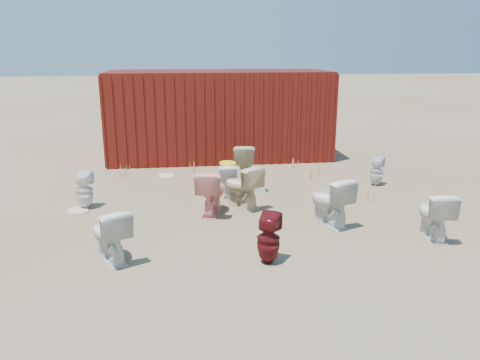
{
  "coord_description": "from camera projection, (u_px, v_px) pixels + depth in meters",
  "views": [
    {
      "loc": [
        -1.12,
        -7.93,
        2.95
      ],
      "look_at": [
        0.0,
        0.6,
        0.55
      ],
      "focal_mm": 35.0,
      "sensor_mm": 36.0,
      "label": 1
    }
  ],
  "objects": [
    {
      "name": "toilet_front_maroon",
      "position": [
        268.0,
        239.0,
        6.62
      ],
      "size": [
        0.45,
        0.45,
        0.74
      ],
      "primitive_type": "imported",
      "rotation": [
        0.0,
        0.0,
        2.65
      ],
      "color": "#580F12",
      "rests_on": "ground"
    },
    {
      "name": "weed_clump_d",
      "position": [
        196.0,
        166.0,
        11.72
      ],
      "size": [
        0.3,
        0.3,
        0.27
      ],
      "primitive_type": "cone",
      "color": "tan",
      "rests_on": "ground"
    },
    {
      "name": "toilet_back_beige_right",
      "position": [
        245.0,
        162.0,
        10.87
      ],
      "size": [
        0.62,
        0.91,
        0.86
      ],
      "primitive_type": "imported",
      "rotation": [
        0.0,
        0.0,
        2.96
      ],
      "color": "#C7B991",
      "rests_on": "ground"
    },
    {
      "name": "toilet_front_e",
      "position": [
        434.0,
        215.0,
        7.5
      ],
      "size": [
        0.53,
        0.83,
        0.8
      ],
      "primitive_type": "imported",
      "rotation": [
        0.0,
        0.0,
        3.02
      ],
      "color": "silver",
      "rests_on": "ground"
    },
    {
      "name": "weed_clump_b",
      "position": [
        243.0,
        172.0,
        11.06
      ],
      "size": [
        0.32,
        0.32,
        0.32
      ],
      "primitive_type": "cone",
      "color": "tan",
      "rests_on": "ground"
    },
    {
      "name": "loose_tank",
      "position": [
        253.0,
        184.0,
        10.04
      ],
      "size": [
        0.51,
        0.24,
        0.35
      ],
      "primitive_type": "cube",
      "rotation": [
        0.0,
        0.0,
        0.08
      ],
      "color": "white",
      "rests_on": "ground"
    },
    {
      "name": "toilet_back_yellowlid",
      "position": [
        228.0,
        180.0,
        9.72
      ],
      "size": [
        0.44,
        0.7,
        0.68
      ],
      "primitive_type": "imported",
      "rotation": [
        0.0,
        0.0,
        3.06
      ],
      "color": "white",
      "rests_on": "ground"
    },
    {
      "name": "toilet_back_beige_left",
      "position": [
        242.0,
        186.0,
        8.98
      ],
      "size": [
        0.84,
        0.95,
        0.84
      ],
      "primitive_type": "imported",
      "rotation": [
        0.0,
        0.0,
        3.7
      ],
      "color": "beige",
      "rests_on": "ground"
    },
    {
      "name": "weed_clump_f",
      "position": [
        369.0,
        195.0,
        9.51
      ],
      "size": [
        0.28,
        0.28,
        0.22
      ],
      "primitive_type": "cone",
      "color": "tan",
      "rests_on": "ground"
    },
    {
      "name": "toilet_front_pink",
      "position": [
        211.0,
        192.0,
        8.63
      ],
      "size": [
        0.67,
        0.92,
        0.85
      ],
      "primitive_type": "imported",
      "rotation": [
        0.0,
        0.0,
        2.88
      ],
      "color": "pink",
      "rests_on": "ground"
    },
    {
      "name": "weed_clump_c",
      "position": [
        315.0,
        171.0,
        11.21
      ],
      "size": [
        0.36,
        0.36,
        0.29
      ],
      "primitive_type": "cone",
      "color": "tan",
      "rests_on": "ground"
    },
    {
      "name": "toilet_back_e",
      "position": [
        377.0,
        171.0,
        10.48
      ],
      "size": [
        0.41,
        0.41,
        0.65
      ],
      "primitive_type": "imported",
      "rotation": [
        0.0,
        0.0,
        2.51
      ],
      "color": "silver",
      "rests_on": "ground"
    },
    {
      "name": "toilet_front_c",
      "position": [
        330.0,
        201.0,
        8.08
      ],
      "size": [
        0.77,
        0.96,
        0.86
      ],
      "primitive_type": "imported",
      "rotation": [
        0.0,
        0.0,
        3.53
      ],
      "color": "silver",
      "rests_on": "ground"
    },
    {
      "name": "toilet_front_a",
      "position": [
        110.0,
        235.0,
        6.68
      ],
      "size": [
        0.76,
        0.9,
        0.8
      ],
      "primitive_type": "imported",
      "rotation": [
        0.0,
        0.0,
        3.63
      ],
      "color": "silver",
      "rests_on": "ground"
    },
    {
      "name": "loose_lid_far",
      "position": [
        78.0,
        211.0,
        8.84
      ],
      "size": [
        0.58,
        0.59,
        0.02
      ],
      "primitive_type": "ellipsoid",
      "rotation": [
        0.0,
        0.0,
        0.74
      ],
      "color": "beige",
      "rests_on": "ground"
    },
    {
      "name": "yellow_lid",
      "position": [
        228.0,
        163.0,
        9.62
      ],
      "size": [
        0.35,
        0.43,
        0.02
      ],
      "primitive_type": "ellipsoid",
      "color": "yellow",
      "rests_on": "toilet_back_yellowlid"
    },
    {
      "name": "weed_clump_a",
      "position": [
        126.0,
        171.0,
        11.31
      ],
      "size": [
        0.36,
        0.36,
        0.26
      ],
      "primitive_type": "cone",
      "color": "tan",
      "rests_on": "ground"
    },
    {
      "name": "loose_lid_near",
      "position": [
        166.0,
        176.0,
        11.32
      ],
      "size": [
        0.51,
        0.58,
        0.02
      ],
      "primitive_type": "ellipsoid",
      "rotation": [
        0.0,
        0.0,
        0.29
      ],
      "color": "beige",
      "rests_on": "ground"
    },
    {
      "name": "shipping_container",
      "position": [
        219.0,
        114.0,
        13.15
      ],
      "size": [
        6.0,
        2.4,
        2.4
      ],
      "primitive_type": "cube",
      "color": "#4C140C",
      "rests_on": "ground"
    },
    {
      "name": "toilet_back_a",
      "position": [
        84.0,
        190.0,
        8.94
      ],
      "size": [
        0.37,
        0.37,
        0.72
      ],
      "primitive_type": "imported",
      "rotation": [
        0.0,
        0.0,
        3.0
      ],
      "color": "white",
      "rests_on": "ground"
    },
    {
      "name": "ground",
      "position": [
        244.0,
        218.0,
        8.51
      ],
      "size": [
        100.0,
        100.0,
        0.0
      ],
      "primitive_type": "plane",
      "color": "brown",
      "rests_on": "ground"
    },
    {
      "name": "weed_clump_e",
      "position": [
        294.0,
        163.0,
        12.04
      ],
      "size": [
        0.34,
        0.34,
        0.27
      ],
      "primitive_type": "cone",
      "color": "tan",
      "rests_on": "ground"
    }
  ]
}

